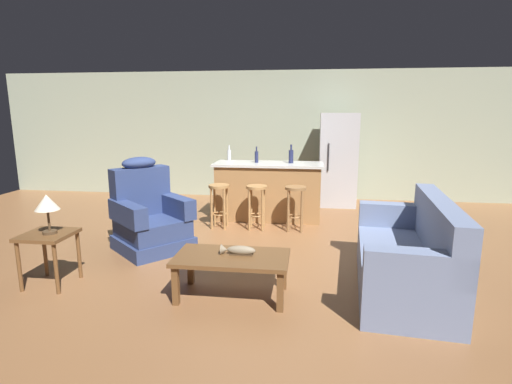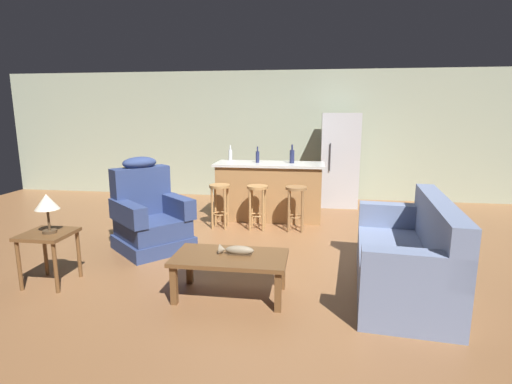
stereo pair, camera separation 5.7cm
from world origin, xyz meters
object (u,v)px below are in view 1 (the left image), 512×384
at_px(table_lamp, 47,204).
at_px(bottle_wine_dark, 229,155).
at_px(fish_figurine, 238,250).
at_px(refrigerator, 338,160).
at_px(recliner_near_lamp, 149,217).
at_px(bar_stool_left, 219,198).
at_px(coffee_table, 232,261).
at_px(bottle_tall_green, 257,157).
at_px(couch, 409,257).
at_px(bar_stool_middle, 257,199).
at_px(bar_stool_right, 295,200).
at_px(end_table, 48,242).
at_px(kitchen_island, 268,191).
at_px(bottle_short_amber, 291,156).

xyz_separation_m(table_lamp, bottle_wine_dark, (1.23, 3.19, 0.18)).
height_order(fish_figurine, refrigerator, refrigerator).
distance_m(recliner_near_lamp, bar_stool_left, 1.27).
height_order(coffee_table, recliner_near_lamp, recliner_near_lamp).
relative_size(refrigerator, bottle_tall_green, 6.58).
xyz_separation_m(coffee_table, fish_figurine, (0.05, 0.04, 0.10)).
distance_m(couch, table_lamp, 3.70).
bearing_deg(bar_stool_left, bar_stool_middle, 0.00).
distance_m(bar_stool_right, refrigerator, 2.01).
bearing_deg(bar_stool_middle, table_lamp, -128.55).
bearing_deg(bottle_wine_dark, table_lamp, -111.11).
distance_m(bar_stool_left, bar_stool_middle, 0.59).
distance_m(coffee_table, refrigerator, 4.36).
xyz_separation_m(end_table, kitchen_island, (1.98, 2.92, 0.02)).
bearing_deg(bar_stool_left, couch, -38.38).
height_order(couch, table_lamp, table_lamp).
bearing_deg(end_table, bottle_wine_dark, 68.26).
xyz_separation_m(fish_figurine, kitchen_island, (-0.00, 2.90, 0.02)).
bearing_deg(recliner_near_lamp, coffee_table, -0.87).
bearing_deg(recliner_near_lamp, couch, 26.74).
bearing_deg(bar_stool_left, refrigerator, 43.81).
xyz_separation_m(couch, bar_stool_middle, (-1.81, 1.90, 0.13)).
height_order(end_table, table_lamp, table_lamp).
bearing_deg(end_table, bar_stool_right, 42.99).
bearing_deg(bottle_tall_green, table_lamp, -120.59).
xyz_separation_m(end_table, bottle_short_amber, (2.35, 2.96, 0.60)).
distance_m(table_lamp, bottle_wine_dark, 3.42).
relative_size(coffee_table, refrigerator, 0.62).
height_order(coffee_table, bar_stool_left, bar_stool_left).
xyz_separation_m(table_lamp, bar_stool_left, (1.24, 2.30, -0.40)).
xyz_separation_m(couch, table_lamp, (-3.64, -0.40, 0.53)).
xyz_separation_m(bar_stool_left, bar_stool_middle, (0.59, 0.00, 0.00)).
bearing_deg(refrigerator, table_lamp, -127.35).
relative_size(fish_figurine, refrigerator, 0.19).
relative_size(recliner_near_lamp, bottle_tall_green, 4.48).
bearing_deg(couch, end_table, 11.55).
xyz_separation_m(bar_stool_middle, bar_stool_right, (0.59, 0.00, 0.00)).
bearing_deg(bar_stool_left, kitchen_island, 41.87).
relative_size(recliner_near_lamp, bar_stool_left, 1.76).
bearing_deg(end_table, bottle_short_amber, 51.51).
bearing_deg(refrigerator, recliner_near_lamp, -131.98).
xyz_separation_m(fish_figurine, bar_stool_middle, (-0.12, 2.27, 0.01)).
bearing_deg(bar_stool_right, couch, -57.23).
bearing_deg(table_lamp, refrigerator, 52.65).
xyz_separation_m(table_lamp, bar_stool_middle, (1.83, 2.30, -0.40)).
distance_m(coffee_table, table_lamp, 1.96).
relative_size(coffee_table, recliner_near_lamp, 0.92).
xyz_separation_m(couch, refrigerator, (-0.49, 3.73, 0.54)).
bearing_deg(couch, recliner_near_lamp, -9.63).
bearing_deg(couch, refrigerator, -76.96).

